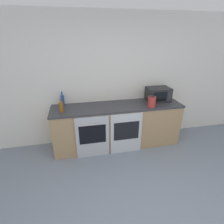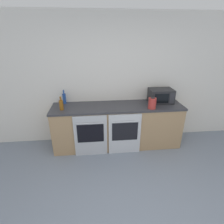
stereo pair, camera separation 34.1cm
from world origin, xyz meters
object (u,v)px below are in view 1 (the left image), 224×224
(kettle, at_px, (152,102))
(microwave, at_px, (158,94))
(oven_right, at_px, (126,133))
(oven_left, at_px, (93,137))
(bottle_blue, at_px, (63,100))
(bottle_amber, at_px, (61,107))

(kettle, bearing_deg, microwave, 48.08)
(oven_right, height_order, kettle, kettle)
(oven_right, relative_size, kettle, 3.90)
(oven_left, height_order, bottle_blue, bottle_blue)
(bottle_amber, distance_m, kettle, 1.70)
(microwave, xyz_separation_m, bottle_blue, (-1.96, 0.13, -0.03))
(oven_right, height_order, bottle_blue, bottle_blue)
(oven_right, distance_m, bottle_blue, 1.41)
(kettle, bearing_deg, oven_left, -174.25)
(oven_left, height_order, oven_right, same)
(oven_left, bearing_deg, kettle, 5.75)
(oven_right, xyz_separation_m, bottle_blue, (-1.16, 0.56, 0.57))
(bottle_amber, bearing_deg, bottle_blue, 88.54)
(oven_right, xyz_separation_m, bottle_amber, (-1.17, 0.22, 0.56))
(oven_left, xyz_separation_m, microwave, (1.45, 0.43, 0.60))
(bottle_blue, distance_m, kettle, 1.74)
(oven_right, relative_size, bottle_blue, 3.02)
(kettle, bearing_deg, bottle_amber, 176.53)
(kettle, bearing_deg, oven_right, -167.33)
(oven_left, distance_m, bottle_blue, 0.95)
(bottle_blue, distance_m, bottle_amber, 0.34)
(oven_left, bearing_deg, bottle_amber, 156.76)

